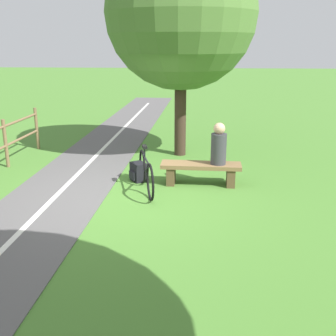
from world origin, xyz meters
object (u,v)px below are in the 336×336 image
(bench, at_px, (201,170))
(bicycle, at_px, (146,173))
(backpack, at_px, (138,172))
(tree_far_left, at_px, (181,13))
(person_seated, at_px, (219,146))

(bench, distance_m, bicycle, 1.14)
(backpack, xyz_separation_m, tree_far_left, (-0.78, -2.13, 3.22))
(bench, bearing_deg, tree_far_left, -75.75)
(bicycle, distance_m, tree_far_left, 4.11)
(tree_far_left, bearing_deg, bicycle, 78.57)
(bench, xyz_separation_m, backpack, (1.29, -0.14, -0.11))
(bicycle, height_order, backpack, bicycle)
(person_seated, distance_m, bicycle, 1.53)
(backpack, relative_size, tree_far_left, 0.08)
(bench, height_order, bicycle, bicycle)
(bench, height_order, backpack, bench)
(tree_far_left, bearing_deg, bench, 102.53)
(bench, height_order, person_seated, person_seated)
(bicycle, bearing_deg, backpack, -173.66)
(person_seated, relative_size, bicycle, 0.51)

